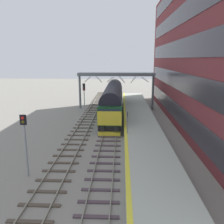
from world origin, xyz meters
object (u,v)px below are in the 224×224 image
object	(u,v)px
signal_post_mid	(84,91)
platform_number_sign	(127,119)
signal_post_near	(25,139)
diesel_locomotive	(113,99)

from	to	relation	value
signal_post_mid	platform_number_sign	bearing A→B (deg)	-68.35
signal_post_near	signal_post_mid	world-z (taller)	signal_post_near
signal_post_near	signal_post_mid	xyz separation A→B (m)	(0.00, 25.62, -0.18)
diesel_locomotive	signal_post_near	world-z (taller)	diesel_locomotive
signal_post_near	platform_number_sign	xyz separation A→B (m)	(7.30, 7.23, -0.42)
signal_post_mid	signal_post_near	bearing A→B (deg)	-90.00
signal_post_mid	platform_number_sign	size ratio (longest dim) A/B	1.88
diesel_locomotive	platform_number_sign	xyz separation A→B (m)	(1.87, -11.47, -0.06)
signal_post_near	signal_post_mid	bearing A→B (deg)	90.00
diesel_locomotive	signal_post_mid	distance (m)	8.80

